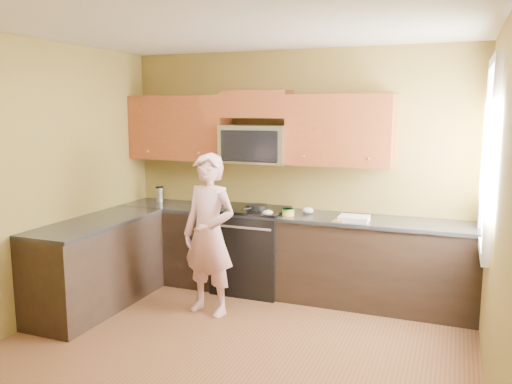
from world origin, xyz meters
The scene contains 25 objects.
floor centered at (0.00, 0.00, 0.00)m, with size 4.00×4.00×0.00m, color brown.
ceiling centered at (0.00, 0.00, 2.70)m, with size 4.00×4.00×0.00m, color white.
wall_back centered at (0.00, 2.00, 1.35)m, with size 4.00×4.00×0.00m, color olive.
wall_front centered at (0.00, -2.00, 1.35)m, with size 4.00×4.00×0.00m, color olive.
wall_left centered at (-2.00, 0.00, 1.35)m, with size 4.00×4.00×0.00m, color olive.
wall_right centered at (2.00, 0.00, 1.35)m, with size 4.00×4.00×0.00m, color olive.
cabinet_back_run centered at (0.00, 1.70, 0.44)m, with size 4.00×0.60×0.88m, color black.
cabinet_left_run centered at (-1.70, 0.60, 0.44)m, with size 0.60×1.60×0.88m, color black.
countertop_back centered at (0.00, 1.69, 0.90)m, with size 4.00×0.62×0.04m, color black.
countertop_left centered at (-1.69, 0.60, 0.90)m, with size 0.62×1.60×0.04m, color black.
stove centered at (-0.40, 1.68, 0.47)m, with size 0.76×0.65×0.95m, color black, non-canonical shape.
microwave centered at (-0.40, 1.80, 1.45)m, with size 0.76×0.40×0.42m, color silver, non-canonical shape.
upper_cab_left centered at (-1.39, 1.83, 1.45)m, with size 1.22×0.33×0.75m, color brown, non-canonical shape.
upper_cab_right centered at (0.54, 1.83, 1.45)m, with size 1.12×0.33×0.75m, color brown, non-canonical shape.
upper_cab_over_mw centered at (-0.40, 1.83, 2.10)m, with size 0.76×0.33×0.30m, color brown.
window centered at (1.98, 1.20, 1.65)m, with size 0.06×1.06×1.66m, color white, non-canonical shape.
woman centered at (-0.54, 0.89, 0.81)m, with size 0.59×0.39×1.62m, color #E57286.
frying_pan centered at (-0.32, 1.63, 0.95)m, with size 0.24×0.42×0.05m, color black, non-canonical shape.
butter_tub centered at (0.07, 1.57, 0.92)m, with size 0.13×0.13×0.09m, color yellow, non-canonical shape.
toast_slice centered at (0.64, 1.46, 0.93)m, with size 0.11×0.11×0.01m, color #B27F47.
napkin_a centered at (-0.14, 1.49, 0.95)m, with size 0.11×0.12×0.06m, color silver.
napkin_b centered at (0.23, 1.75, 0.95)m, with size 0.12×0.13×0.07m, color silver.
dish_towel centered at (0.77, 1.55, 0.95)m, with size 0.30×0.24×0.05m, color white.
travel_mug centered at (-1.66, 1.78, 0.92)m, with size 0.09×0.09×0.19m, color silver, non-canonical shape.
glass_c centered at (-0.84, 1.85, 0.98)m, with size 0.07×0.07×0.12m, color silver.
Camera 1 is at (1.72, -3.62, 2.04)m, focal length 36.32 mm.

